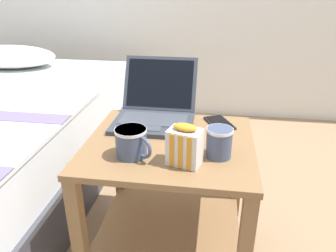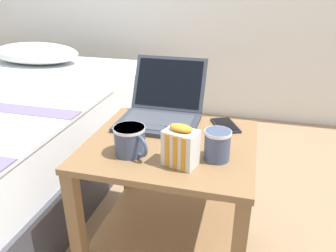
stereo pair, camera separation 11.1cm
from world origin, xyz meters
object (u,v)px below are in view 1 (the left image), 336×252
cell_phone (219,123)px  mug_front_left (132,141)px  mug_front_right (219,141)px  snack_bag (185,146)px  laptop (155,109)px

cell_phone → mug_front_left: bearing=-133.2°
mug_front_left → cell_phone: (0.28, 0.30, -0.05)m
mug_front_left → mug_front_right: (0.28, 0.04, 0.00)m
mug_front_left → snack_bag: (0.18, -0.02, 0.01)m
laptop → mug_front_right: (0.26, -0.27, 0.01)m
mug_front_right → cell_phone: mug_front_right is taller
mug_front_left → cell_phone: size_ratio=0.82×
laptop → mug_front_left: bearing=-94.0°
mug_front_right → cell_phone: (0.00, 0.26, -0.05)m
mug_front_right → snack_bag: snack_bag is taller
mug_front_left → mug_front_right: size_ratio=1.03×
laptop → snack_bag: laptop is taller
mug_front_right → snack_bag: (-0.11, -0.07, 0.01)m
laptop → snack_bag: (0.15, -0.33, 0.02)m
laptop → mug_front_right: bearing=-45.6°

